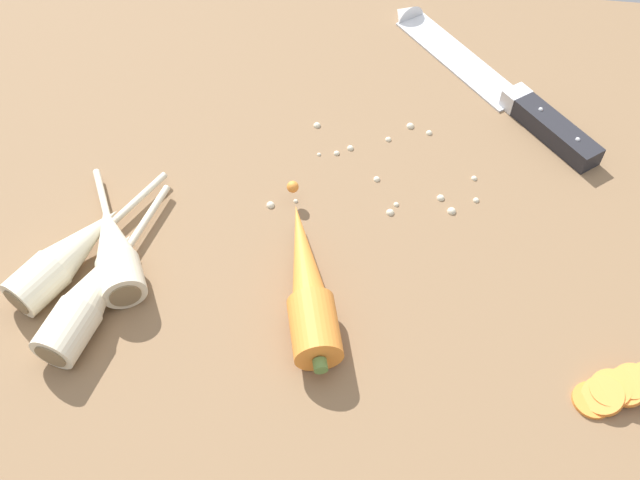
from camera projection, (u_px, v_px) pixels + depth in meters
The scene contains 8 objects.
ground_plane at pixel (323, 246), 69.31cm from camera, with size 120.00×90.00×4.00cm, color brown.
chefs_knife at pixel (482, 74), 81.90cm from camera, with size 24.85×28.79×4.18cm.
whole_carrot at pixel (308, 283), 61.58cm from camera, with size 8.51×20.51×4.20cm.
parsnip_front at pixel (69, 254), 63.68cm from camera, with size 10.41×18.47×4.00cm.
parsnip_mid_left at pixel (93, 292), 61.09cm from camera, with size 6.45×21.00×4.00cm.
parsnip_mid_right at pixel (114, 249), 64.06cm from camera, with size 10.18×16.13×4.00cm.
carrot_slice_stack at pixel (618, 389), 56.42cm from camera, with size 7.59×4.87×3.34cm.
mince_crumbs at pixel (385, 170), 72.54cm from camera, with size 21.41×14.52×0.88cm.
Camera 1 is at (5.50, -42.02, 52.85)cm, focal length 38.76 mm.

